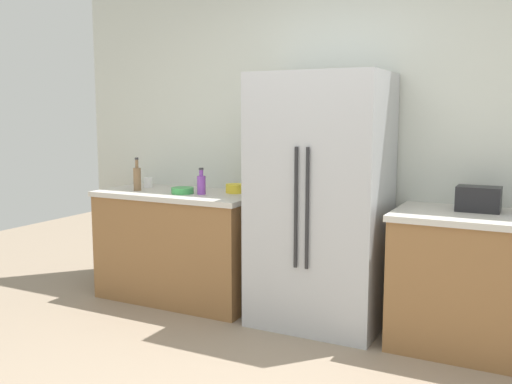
# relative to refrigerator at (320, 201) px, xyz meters

# --- Properties ---
(kitchen_back_panel) EXTENTS (4.96, 0.10, 2.70)m
(kitchen_back_panel) POSITION_rel_refrigerator_xyz_m (0.10, 0.40, 0.46)
(kitchen_back_panel) COLOR silver
(kitchen_back_panel) RESTS_ON ground_plane
(counter_left) EXTENTS (1.34, 0.68, 0.89)m
(counter_left) POSITION_rel_refrigerator_xyz_m (-1.20, 0.02, -0.45)
(counter_left) COLOR olive
(counter_left) RESTS_ON ground_plane
(refrigerator) EXTENTS (0.91, 0.69, 1.79)m
(refrigerator) POSITION_rel_refrigerator_xyz_m (0.00, 0.00, 0.00)
(refrigerator) COLOR #B2B5BA
(refrigerator) RESTS_ON ground_plane
(toaster) EXTENTS (0.27, 0.17, 0.16)m
(toaster) POSITION_rel_refrigerator_xyz_m (1.04, 0.10, 0.07)
(toaster) COLOR black
(toaster) RESTS_ON counter_right
(bottle_a) EXTENTS (0.06, 0.06, 0.27)m
(bottle_a) POSITION_rel_refrigerator_xyz_m (-1.56, -0.09, 0.10)
(bottle_a) COLOR brown
(bottle_a) RESTS_ON counter_left
(bottle_b) EXTENTS (0.07, 0.07, 0.21)m
(bottle_b) POSITION_rel_refrigerator_xyz_m (-0.97, -0.04, 0.07)
(bottle_b) COLOR purple
(bottle_b) RESTS_ON counter_left
(cup_a) EXTENTS (0.07, 0.07, 0.08)m
(cup_a) POSITION_rel_refrigerator_xyz_m (-1.60, 0.11, 0.03)
(cup_a) COLOR white
(cup_a) RESTS_ON counter_left
(bowl_a) EXTENTS (0.18, 0.18, 0.05)m
(bowl_a) POSITION_rel_refrigerator_xyz_m (-1.12, -0.07, 0.02)
(bowl_a) COLOR green
(bowl_a) RESTS_ON counter_left
(bowl_b) EXTENTS (0.16, 0.16, 0.07)m
(bowl_b) POSITION_rel_refrigerator_xyz_m (-0.78, 0.16, 0.03)
(bowl_b) COLOR yellow
(bowl_b) RESTS_ON counter_left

